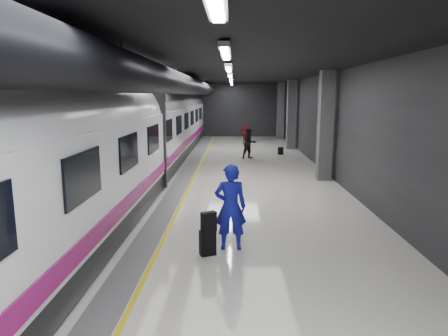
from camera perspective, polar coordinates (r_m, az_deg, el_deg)
ground at (r=15.02m, az=-1.60°, el=-3.15°), size 40.00×40.00×0.00m
platform_hall at (r=15.58m, az=-2.55°, el=10.45°), size 10.02×40.02×4.51m
train at (r=15.20m, az=-14.00°, el=4.62°), size 3.05×38.00×4.05m
traveler_main at (r=9.12m, az=0.93°, el=-5.60°), size 0.75×0.52×2.00m
suitcase_main at (r=9.02m, az=-2.36°, el=-10.62°), size 0.40×0.33×0.56m
shoulder_bag at (r=8.84m, az=-2.20°, el=-7.66°), size 0.37×0.31×0.43m
traveler_far_a at (r=22.33m, az=3.63°, el=3.53°), size 1.04×0.95×1.72m
traveler_far_b at (r=29.55m, az=3.01°, el=4.99°), size 0.92×0.46×1.50m
suitcase_far at (r=24.21m, az=8.08°, el=2.45°), size 0.32×0.24×0.44m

